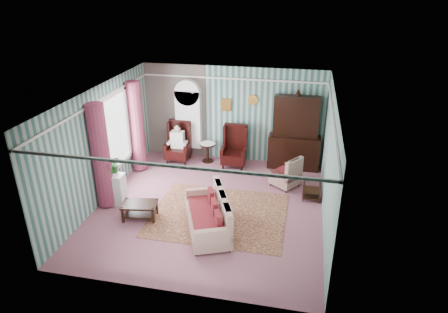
% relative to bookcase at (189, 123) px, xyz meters
% --- Properties ---
extents(floor, '(6.00, 6.00, 0.00)m').
position_rel_bookcase_xyz_m(floor, '(1.35, -2.84, -1.12)').
color(floor, '#915463').
rests_on(floor, ground).
extents(room_shell, '(5.53, 6.02, 2.91)m').
position_rel_bookcase_xyz_m(room_shell, '(0.73, -2.66, 0.89)').
color(room_shell, '#36635E').
rests_on(room_shell, ground).
extents(bookcase, '(0.80, 0.28, 2.24)m').
position_rel_bookcase_xyz_m(bookcase, '(0.00, 0.00, 0.00)').
color(bookcase, white).
rests_on(bookcase, floor).
extents(dresser_hutch, '(1.50, 0.56, 2.36)m').
position_rel_bookcase_xyz_m(dresser_hutch, '(3.25, -0.12, 0.06)').
color(dresser_hutch, black).
rests_on(dresser_hutch, floor).
extents(wingback_left, '(0.76, 0.80, 1.25)m').
position_rel_bookcase_xyz_m(wingback_left, '(-0.25, -0.39, -0.50)').
color(wingback_left, black).
rests_on(wingback_left, floor).
extents(wingback_right, '(0.76, 0.80, 1.25)m').
position_rel_bookcase_xyz_m(wingback_right, '(1.50, -0.39, -0.50)').
color(wingback_right, black).
rests_on(wingback_right, floor).
extents(seated_woman, '(0.44, 0.40, 1.18)m').
position_rel_bookcase_xyz_m(seated_woman, '(-0.25, -0.39, -0.53)').
color(seated_woman, white).
rests_on(seated_woman, floor).
extents(round_side_table, '(0.50, 0.50, 0.60)m').
position_rel_bookcase_xyz_m(round_side_table, '(0.65, -0.24, -0.82)').
color(round_side_table, black).
rests_on(round_side_table, floor).
extents(nest_table, '(0.45, 0.38, 0.54)m').
position_rel_bookcase_xyz_m(nest_table, '(3.82, -1.94, -0.85)').
color(nest_table, black).
rests_on(nest_table, floor).
extents(plant_stand, '(0.55, 0.35, 0.80)m').
position_rel_bookcase_xyz_m(plant_stand, '(-1.05, -3.14, -0.72)').
color(plant_stand, white).
rests_on(plant_stand, floor).
extents(rug, '(3.20, 2.60, 0.01)m').
position_rel_bookcase_xyz_m(rug, '(1.65, -3.14, -1.11)').
color(rug, '#461719').
rests_on(rug, floor).
extents(sofa, '(1.53, 2.07, 0.94)m').
position_rel_bookcase_xyz_m(sofa, '(1.54, -3.86, -0.65)').
color(sofa, '#B5AC8C').
rests_on(sofa, floor).
extents(floral_armchair, '(1.07, 1.05, 1.08)m').
position_rel_bookcase_xyz_m(floral_armchair, '(3.10, -1.34, -0.58)').
color(floral_armchair, beige).
rests_on(floral_armchair, floor).
extents(coffee_table, '(0.89, 0.64, 0.40)m').
position_rel_bookcase_xyz_m(coffee_table, '(-0.15, -3.67, -0.92)').
color(coffee_table, black).
rests_on(coffee_table, floor).
extents(potted_plant_a, '(0.43, 0.39, 0.41)m').
position_rel_bookcase_xyz_m(potted_plant_a, '(-1.07, -3.27, -0.12)').
color(potted_plant_a, '#184F1A').
rests_on(potted_plant_a, plant_stand).
extents(potted_plant_b, '(0.25, 0.21, 0.44)m').
position_rel_bookcase_xyz_m(potted_plant_b, '(-1.01, -3.01, -0.10)').
color(potted_plant_b, '#164818').
rests_on(potted_plant_b, plant_stand).
extents(potted_plant_c, '(0.23, 0.23, 0.35)m').
position_rel_bookcase_xyz_m(potted_plant_c, '(-1.10, -3.03, -0.14)').
color(potted_plant_c, '#1E551A').
rests_on(potted_plant_c, plant_stand).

